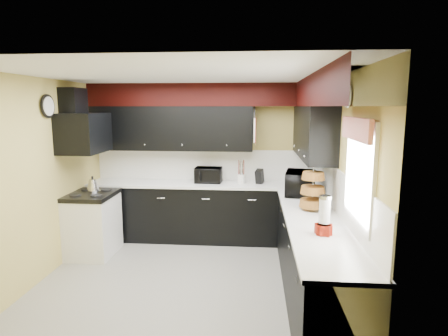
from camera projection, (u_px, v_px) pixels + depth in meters
name	position (u px, v px, depth m)	size (l,w,h in m)	color
ground	(186.00, 281.00, 4.66)	(3.60, 3.60, 0.00)	gray
wall_back	(204.00, 161.00, 6.22)	(3.60, 0.06, 2.50)	#E0C666
wall_right	(338.00, 185.00, 4.30)	(0.06, 3.60, 2.50)	#E0C666
wall_left	(40.00, 180.00, 4.60)	(0.06, 3.60, 2.50)	#E0C666
ceiling	(182.00, 75.00, 4.25)	(3.60, 3.60, 0.06)	white
cab_back	(202.00, 212.00, 6.06)	(3.60, 0.60, 0.90)	black
cab_right	(313.00, 261.00, 4.17)	(0.60, 3.00, 0.90)	black
counter_back	(202.00, 184.00, 5.98)	(3.62, 0.64, 0.04)	white
counter_right	(315.00, 220.00, 4.09)	(0.64, 3.02, 0.04)	white
splash_back	(204.00, 165.00, 6.22)	(3.60, 0.02, 0.50)	white
splash_right	(337.00, 190.00, 4.32)	(0.02, 3.60, 0.50)	white
upper_back	(172.00, 128.00, 6.00)	(2.60, 0.35, 0.70)	black
upper_right	(313.00, 132.00, 5.11)	(0.35, 1.80, 0.70)	black
soffit_back	(202.00, 95.00, 5.87)	(3.60, 0.36, 0.35)	black
soffit_right	(330.00, 89.00, 3.97)	(0.36, 3.24, 0.35)	black
stove	(93.00, 226.00, 5.45)	(0.60, 0.75, 0.86)	white
cooktop	(91.00, 195.00, 5.37)	(0.62, 0.77, 0.06)	black
hood	(84.00, 133.00, 5.23)	(0.50, 0.78, 0.55)	black
hood_duct	(73.00, 103.00, 5.17)	(0.24, 0.40, 0.40)	black
window	(360.00, 173.00, 3.37)	(0.03, 0.86, 0.96)	white
valance	(356.00, 129.00, 3.31)	(0.04, 0.88, 0.20)	red
pan_top	(254.00, 116.00, 5.79)	(0.03, 0.22, 0.40)	black
pan_mid	(254.00, 133.00, 5.70)	(0.03, 0.28, 0.46)	black
pan_low	(254.00, 134.00, 5.96)	(0.03, 0.24, 0.42)	black
cut_board	(255.00, 130.00, 5.57)	(0.03, 0.26, 0.35)	white
baskets	(313.00, 190.00, 4.39)	(0.27, 0.27, 0.50)	brown
clock	(48.00, 106.00, 4.70)	(0.03, 0.30, 0.30)	black
deco_plate	(348.00, 96.00, 3.80)	(0.03, 0.24, 0.24)	white
toaster_oven	(208.00, 175.00, 5.99)	(0.42, 0.35, 0.24)	black
microwave	(300.00, 183.00, 5.17)	(0.58, 0.39, 0.32)	black
utensil_crock	(241.00, 179.00, 5.94)	(0.13, 0.13, 0.14)	white
knife_block	(260.00, 177.00, 5.89)	(0.10, 0.14, 0.22)	black
kettle	(93.00, 185.00, 5.55)	(0.18, 0.18, 0.16)	#B0B1B5
dispenser_a	(325.00, 217.00, 3.54)	(0.12, 0.12, 0.34)	#660700
dispenser_b	(324.00, 217.00, 3.54)	(0.13, 0.13, 0.34)	maroon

